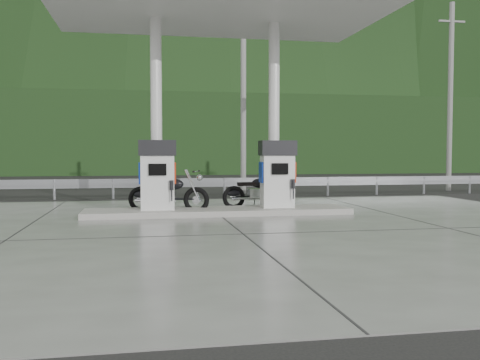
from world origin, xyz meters
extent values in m
plane|color=black|center=(0.00, 0.00, 0.00)|extent=(160.00, 160.00, 0.00)
cube|color=slate|center=(0.00, 0.00, 0.01)|extent=(18.00, 14.00, 0.02)
cube|color=gray|center=(0.00, 2.50, 0.10)|extent=(7.00, 1.40, 0.15)
cylinder|color=white|center=(-1.60, 2.90, 2.67)|extent=(0.30, 0.30, 5.00)
cylinder|color=white|center=(1.60, 2.90, 2.67)|extent=(0.30, 0.30, 5.00)
cube|color=silver|center=(0.00, 2.50, 5.37)|extent=(8.50, 5.00, 0.40)
cube|color=black|center=(0.00, 11.50, 0.00)|extent=(60.00, 7.00, 0.01)
cylinder|color=gray|center=(2.00, 9.50, 4.00)|extent=(0.22, 0.22, 8.00)
cylinder|color=gray|center=(11.00, 9.50, 4.00)|extent=(0.22, 0.22, 8.00)
cube|color=black|center=(0.00, 30.00, 3.00)|extent=(80.00, 6.00, 6.00)
camera|label=1|loc=(-1.99, -11.44, 1.66)|focal=40.00mm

